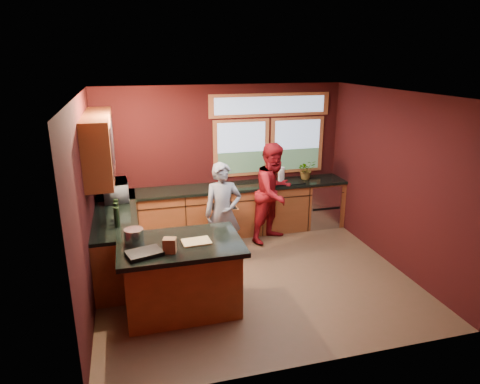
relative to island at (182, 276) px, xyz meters
name	(u,v)px	position (x,y,z in m)	size (l,w,h in m)	color
floor	(253,277)	(1.14, 0.57, -0.48)	(4.50, 4.50, 0.00)	brown
room_shell	(208,158)	(0.54, 0.89, 1.32)	(4.52, 4.02, 2.71)	black
back_counter	(237,209)	(1.34, 2.26, -0.01)	(4.50, 0.64, 0.93)	brown
left_counter	(117,240)	(-0.81, 1.42, -0.01)	(0.64, 2.30, 0.93)	brown
island	(182,276)	(0.00, 0.00, 0.00)	(1.55, 1.05, 0.95)	brown
person_grey	(223,213)	(0.83, 1.23, 0.33)	(0.59, 0.39, 1.62)	slate
person_red	(274,193)	(1.88, 1.81, 0.41)	(0.86, 0.67, 1.77)	maroon
microwave	(116,190)	(-0.78, 1.98, 0.61)	(0.57, 0.39, 0.32)	#999999
potted_plant	(306,170)	(2.70, 2.32, 0.64)	(0.33, 0.29, 0.37)	#999999
paper_towel	(281,175)	(2.18, 2.27, 0.59)	(0.12, 0.12, 0.28)	white
cutting_board	(196,242)	(0.20, -0.05, 0.48)	(0.35, 0.25, 0.02)	tan
stock_pot	(134,236)	(-0.55, 0.15, 0.56)	(0.24, 0.24, 0.18)	#A9AAAE
paper_bag	(170,245)	(-0.15, -0.25, 0.56)	(0.15, 0.12, 0.18)	brown
black_tray	(144,253)	(-0.45, -0.25, 0.49)	(0.40, 0.28, 0.05)	black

